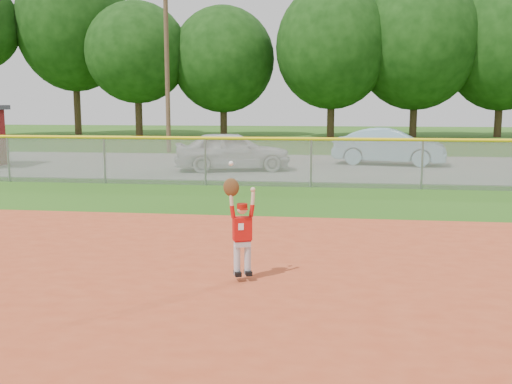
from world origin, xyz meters
TOP-DOWN VIEW (x-y plane):
  - ground at (0.00, 0.00)m, footprint 120.00×120.00m
  - parking_strip at (0.00, 16.00)m, footprint 44.00×10.00m
  - car_white_a at (-3.15, 13.96)m, footprint 4.72×2.79m
  - car_blue at (3.03, 16.88)m, footprint 4.83×2.42m
  - outfield_fence at (0.00, 10.00)m, footprint 40.06×0.10m
  - power_lines at (1.00, 22.00)m, footprint 19.40×0.24m
  - tree_line at (0.96, 37.90)m, footprint 62.37×13.00m
  - ballplayer at (-0.65, 0.25)m, footprint 0.46×0.26m

SIDE VIEW (x-z plane):
  - ground at x=0.00m, z-range 0.00..0.00m
  - parking_strip at x=0.00m, z-range 0.00..0.03m
  - car_white_a at x=-3.15m, z-range 0.03..1.54m
  - car_blue at x=3.03m, z-range 0.03..1.55m
  - ballplayer at x=-0.65m, z-range 0.00..1.65m
  - outfield_fence at x=0.00m, z-range 0.11..1.66m
  - power_lines at x=1.00m, z-range 0.18..9.18m
  - tree_line at x=0.96m, z-range 0.32..14.75m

